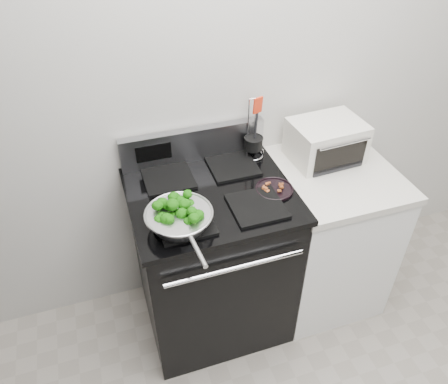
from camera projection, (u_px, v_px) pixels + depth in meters
name	position (u px, v px, depth m)	size (l,w,h in m)	color
back_wall	(247.00, 78.00, 2.17)	(4.00, 0.02, 2.70)	beige
gas_range	(212.00, 258.00, 2.38)	(0.79, 0.69, 1.13)	black
counter	(324.00, 235.00, 2.56)	(0.62, 0.68, 0.92)	white
skillet	(179.00, 218.00, 1.88)	(0.30, 0.47, 0.06)	silver
broccoli_pile	(179.00, 214.00, 1.87)	(0.23, 0.23, 0.08)	#083404
bacon_plate	(274.00, 187.00, 2.10)	(0.18, 0.18, 0.04)	black
utensil_holder	(253.00, 146.00, 2.30)	(0.11, 0.11, 0.35)	silver
toaster_oven	(326.00, 141.00, 2.31)	(0.38, 0.30, 0.21)	silver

